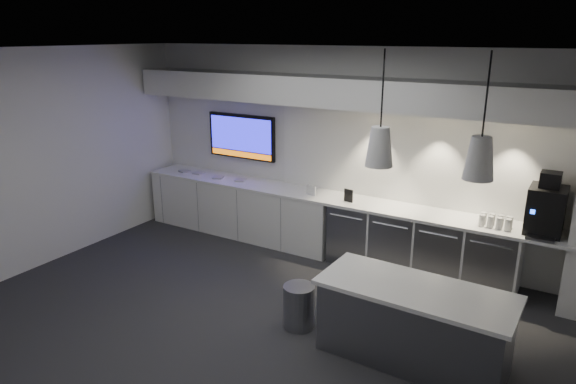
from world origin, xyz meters
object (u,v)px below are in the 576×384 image
Objects in this scene: wall_tv at (242,136)px; island at (413,324)px; coffee_machine at (546,208)px; bin at (299,306)px.

wall_tv reaches higher than island.
wall_tv is 1.69× the size of coffee_machine.
bin is at bearing -137.22° from coffee_machine.
island is 1.29m from bin.
bin is (2.35, -2.24, -1.31)m from wall_tv.
wall_tv is at bearing 136.32° from bin.
bin is 3.12m from coffee_machine.
wall_tv is 0.65× the size of island.
bin is at bearing -176.03° from island.
island is 2.59× the size of coffee_machine.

